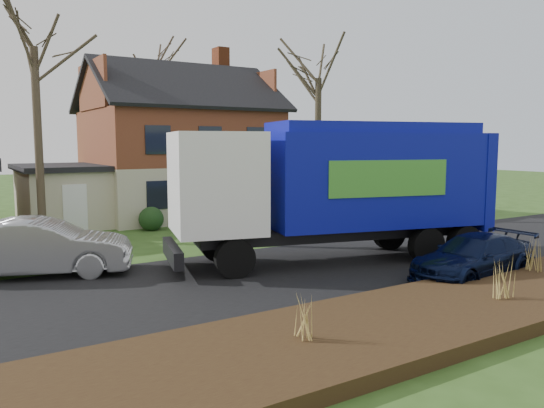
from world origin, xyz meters
TOP-DOWN VIEW (x-y plane):
  - ground at (0.00, 0.00)m, footprint 120.00×120.00m
  - road at (0.00, 0.00)m, footprint 80.00×7.00m
  - mulch_verge at (0.00, -5.30)m, footprint 80.00×3.50m
  - main_house at (1.49, 13.91)m, footprint 12.95×8.95m
  - garbage_truck at (1.97, 0.46)m, footprint 10.89×5.33m
  - silver_sedan at (-6.68, 3.54)m, footprint 5.39×3.46m
  - navy_wagon at (3.67, -3.40)m, footprint 4.42×2.02m
  - tree_front_west at (-5.69, 9.66)m, footprint 3.52×3.52m
  - tree_front_east at (7.25, 8.70)m, footprint 3.64×3.64m
  - tree_back at (3.42, 21.38)m, footprint 3.74×3.74m
  - grass_clump_west at (-3.59, -5.30)m, footprint 0.32×0.26m
  - grass_clump_mid at (1.76, -5.64)m, footprint 0.34×0.28m
  - grass_clump_east at (4.90, -4.45)m, footprint 0.37×0.30m

SIDE VIEW (x-z plane):
  - ground at x=0.00m, z-range 0.00..0.00m
  - road at x=0.00m, z-range 0.00..0.02m
  - mulch_verge at x=0.00m, z-range 0.00..0.30m
  - navy_wagon at x=3.67m, z-range 0.00..1.25m
  - grass_clump_west at x=-3.59m, z-range 0.30..1.13m
  - grass_clump_east at x=4.90m, z-range 0.30..1.22m
  - grass_clump_mid at x=1.76m, z-range 0.30..1.26m
  - silver_sedan at x=-6.68m, z-range 0.00..1.68m
  - garbage_truck at x=1.97m, z-range 0.34..4.85m
  - main_house at x=1.49m, z-range -0.60..8.66m
  - tree_front_east at x=7.25m, z-range 3.16..13.26m
  - tree_front_west at x=-5.69m, z-range 3.39..13.87m
  - tree_back at x=3.42m, z-range 3.95..15.78m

